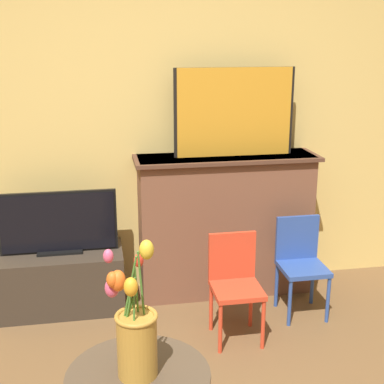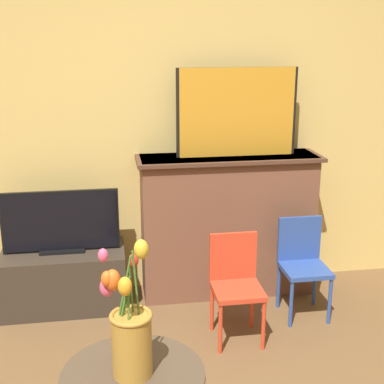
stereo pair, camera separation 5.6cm
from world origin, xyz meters
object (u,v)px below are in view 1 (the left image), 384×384
at_px(painting, 234,112).
at_px(tv_monitor, 58,224).
at_px(chair_blue, 300,259).
at_px(chair_red, 235,280).
at_px(vase_tulips, 135,333).

height_order(painting, tv_monitor, painting).
xyz_separation_m(painting, chair_blue, (0.37, -0.39, -0.92)).
relative_size(painting, chair_red, 1.27).
bearing_deg(chair_blue, tv_monitor, 168.15).
relative_size(tv_monitor, chair_blue, 1.19).
bearing_deg(chair_red, vase_tulips, -121.65).
distance_m(chair_blue, vase_tulips, 1.79).
height_order(chair_red, chair_blue, same).
bearing_deg(tv_monitor, chair_blue, -11.85).
distance_m(painting, vase_tulips, 1.96).
relative_size(chair_blue, vase_tulips, 1.20).
xyz_separation_m(chair_blue, vase_tulips, (-1.17, -1.31, 0.36)).
height_order(painting, chair_red, painting).
bearing_deg(vase_tulips, chair_blue, 48.13).
bearing_deg(painting, tv_monitor, -176.83).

